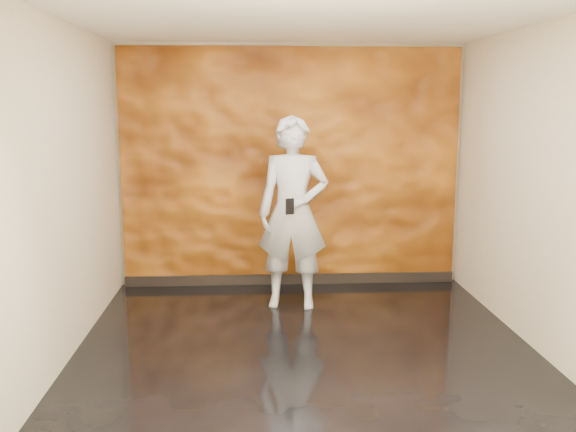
% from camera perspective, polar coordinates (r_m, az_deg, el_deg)
% --- Properties ---
extents(room, '(4.02, 4.02, 2.81)m').
position_cam_1_polar(room, '(5.52, 1.51, 2.47)').
color(room, black).
rests_on(room, ground).
extents(feature_wall, '(3.90, 0.06, 2.75)m').
position_cam_1_polar(feature_wall, '(7.46, 0.25, 4.28)').
color(feature_wall, orange).
rests_on(feature_wall, ground).
extents(baseboard, '(3.90, 0.04, 0.12)m').
position_cam_1_polar(baseboard, '(7.67, 0.26, -5.62)').
color(baseboard, black).
rests_on(baseboard, ground).
extents(man, '(0.79, 0.58, 2.00)m').
position_cam_1_polar(man, '(6.66, 0.45, 0.28)').
color(man, '#989DA6').
rests_on(man, ground).
extents(phone, '(0.09, 0.05, 0.16)m').
position_cam_1_polar(phone, '(6.34, 0.16, 0.85)').
color(phone, black).
rests_on(phone, man).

